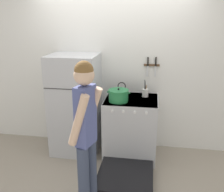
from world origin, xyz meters
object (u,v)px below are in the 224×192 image
utensil_jar (145,92)px  person (86,132)px  stove_range (130,129)px  dutch_oven_pot (118,96)px  tea_kettle (122,92)px  refrigerator (75,105)px

utensil_jar → person: (-0.56, -1.41, -0.02)m
stove_range → dutch_oven_pot: (-0.18, -0.10, 0.56)m
stove_range → person: (-0.36, -1.23, 0.51)m
tea_kettle → utensil_jar: utensil_jar is taller
tea_kettle → dutch_oven_pot: bearing=-92.8°
refrigerator → person: 1.41m
refrigerator → utensil_jar: 1.11m
refrigerator → tea_kettle: refrigerator is taller
stove_range → tea_kettle: (-0.16, 0.18, 0.54)m
refrigerator → tea_kettle: (0.72, 0.11, 0.22)m
utensil_jar → refrigerator: bearing=-173.7°
stove_range → dutch_oven_pot: bearing=-150.4°
stove_range → utensil_jar: 0.60m
tea_kettle → person: size_ratio=0.13×
dutch_oven_pot → person: bearing=-99.4°
person → utensil_jar: bearing=-5.6°
stove_range → dutch_oven_pot: 0.60m
utensil_jar → person: person is taller
refrigerator → stove_range: (0.88, -0.07, -0.32)m
refrigerator → stove_range: refrigerator is taller
tea_kettle → utensil_jar: size_ratio=0.80×
stove_range → tea_kettle: tea_kettle is taller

